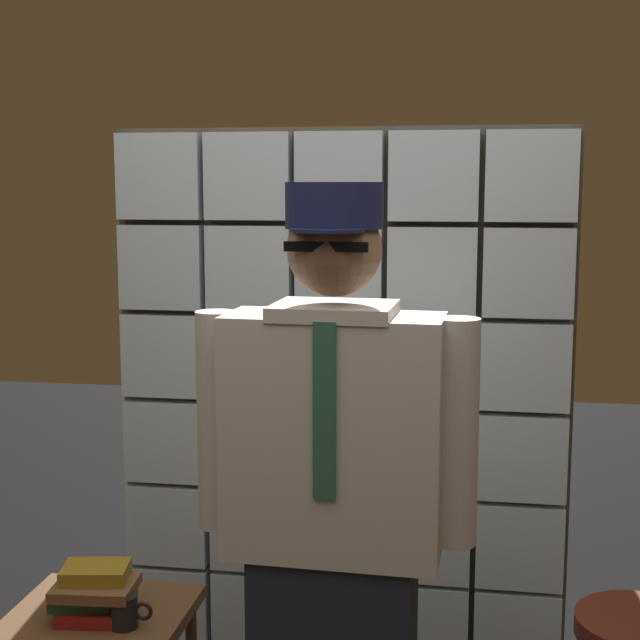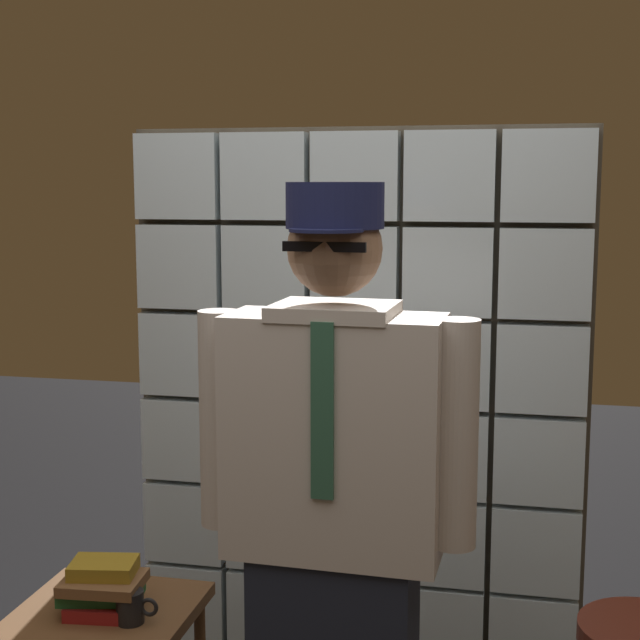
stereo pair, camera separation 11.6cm
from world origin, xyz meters
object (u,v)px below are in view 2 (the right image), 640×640
Objects in this scene: side_table at (104,635)px; book_stack at (102,588)px; coffee_mug at (131,607)px; standing_person at (334,525)px.

book_stack reaches higher than side_table.
coffee_mug is at bearing -25.90° from side_table.
standing_person reaches higher than side_table.
standing_person reaches higher than coffee_mug.
side_table is at bearing 170.20° from standing_person.
coffee_mug is (-0.62, 0.10, -0.33)m from standing_person.
standing_person is at bearing -11.30° from book_stack.
coffee_mug is (0.11, -0.05, -0.03)m from book_stack.
standing_person reaches higher than book_stack.
standing_person is at bearing -11.89° from side_table.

